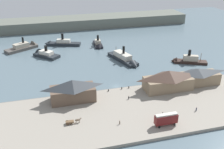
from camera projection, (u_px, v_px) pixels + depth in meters
name	position (u px, v px, depth m)	size (l,w,h in m)	color
ground_plane	(116.00, 86.00, 118.32)	(320.00, 320.00, 0.00)	slate
quay_promenade	(132.00, 111.00, 98.84)	(110.00, 36.00, 1.20)	gray
seawall_edge	(119.00, 89.00, 114.96)	(110.00, 0.80, 1.00)	slate
ferry_shed_central_terminal	(73.00, 90.00, 103.14)	(18.19, 8.70, 9.14)	brown
ferry_shed_west_terminal	(168.00, 80.00, 111.68)	(21.30, 9.24, 8.92)	#847056
ferry_shed_east_terminal	(197.00, 76.00, 116.06)	(21.17, 7.54, 7.92)	#847056
street_tram	(166.00, 119.00, 88.63)	(8.16, 2.38, 4.60)	maroon
horse_cart	(73.00, 121.00, 90.30)	(5.72, 1.48, 1.87)	brown
pedestrian_walking_east	(196.00, 109.00, 97.58)	(0.40, 0.40, 1.64)	#33384C
pedestrian_at_waters_edge	(120.00, 122.00, 89.95)	(0.39, 0.39, 1.59)	#6B5B4C
pedestrian_standing_center	(163.00, 114.00, 94.76)	(0.39, 0.39, 1.59)	#232328
pedestrian_near_west_shed	(129.00, 98.00, 105.48)	(0.39, 0.39, 1.58)	#232328
mooring_post_west	(108.00, 90.00, 111.58)	(0.44, 0.44, 0.90)	black
mooring_post_center_west	(122.00, 88.00, 113.42)	(0.44, 0.44, 0.90)	black
mooring_post_east	(129.00, 87.00, 114.18)	(0.44, 0.44, 0.90)	black
ferry_departing_north	(98.00, 45.00, 168.72)	(5.83, 16.03, 8.92)	black
ferry_approaching_west	(25.00, 47.00, 164.52)	(22.09, 17.00, 10.10)	#514C47
ferry_approaching_east	(186.00, 60.00, 143.37)	(19.83, 11.96, 9.14)	black
ferry_moored_west	(125.00, 59.00, 144.46)	(12.91, 26.18, 10.58)	#23282D
ferry_moored_east	(44.00, 54.00, 152.67)	(16.58, 16.52, 8.95)	#23282D
ferry_mid_harbor	(60.00, 43.00, 170.75)	(24.35, 11.61, 9.32)	#23282D
far_headland	(81.00, 22.00, 212.72)	(180.00, 24.00, 8.00)	#60665B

